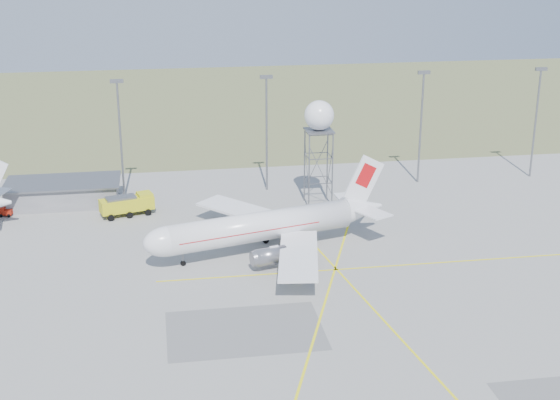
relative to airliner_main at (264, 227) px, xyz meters
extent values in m
plane|color=#A1A09B|center=(14.48, -37.83, -3.87)|extent=(400.00, 400.00, 0.00)
cube|color=#5E703E|center=(14.48, 102.17, -3.86)|extent=(400.00, 120.00, 0.03)
cube|color=gray|center=(-30.52, 26.17, -2.07)|extent=(18.00, 9.00, 3.60)
cube|color=slate|center=(-30.52, 26.17, -0.12)|extent=(19.00, 10.00, 0.30)
cylinder|color=slate|center=(-20.52, 28.17, 6.13)|extent=(0.36, 0.36, 20.00)
cube|color=slate|center=(-20.52, 28.17, 16.33)|extent=(2.20, 0.50, 0.60)
cylinder|color=slate|center=(4.48, 28.17, 6.13)|extent=(0.36, 0.36, 20.00)
cube|color=slate|center=(4.48, 28.17, 16.33)|extent=(2.20, 0.50, 0.60)
cylinder|color=slate|center=(32.48, 28.17, 6.13)|extent=(0.36, 0.36, 20.00)
cube|color=slate|center=(32.48, 28.17, 16.33)|extent=(2.20, 0.50, 0.60)
cylinder|color=slate|center=(54.48, 28.17, 6.13)|extent=(0.36, 0.36, 20.00)
cube|color=slate|center=(54.48, 28.17, 16.33)|extent=(2.20, 0.50, 0.60)
cylinder|color=white|center=(-0.62, -0.17, 0.11)|extent=(27.40, 11.10, 4.19)
ellipsoid|color=white|center=(-13.77, -3.69, 0.11)|extent=(7.56, 5.78, 4.19)
cube|color=black|center=(-14.99, -4.02, 0.74)|extent=(2.13, 2.64, 1.02)
cone|color=white|center=(15.58, 4.18, 0.42)|extent=(7.16, 5.68, 4.19)
cube|color=white|center=(15.58, 4.18, 4.82)|extent=(6.56, 2.04, 7.88)
cube|color=#BB0C10|center=(15.78, 4.23, 5.56)|extent=(3.58, 1.28, 4.04)
cube|color=white|center=(14.20, 7.28, 0.95)|extent=(4.73, 6.43, 0.19)
cube|color=white|center=(15.94, 0.80, 0.95)|extent=(4.73, 6.43, 0.19)
cube|color=white|center=(-1.54, 9.35, -0.94)|extent=(14.80, 15.95, 0.38)
cube|color=white|center=(3.34, -8.87, -0.94)|extent=(8.13, 17.41, 0.38)
cylinder|color=slate|center=(-3.20, 5.43, -1.88)|extent=(4.87, 3.47, 2.41)
cylinder|color=slate|center=(-0.05, -6.31, -1.88)|extent=(4.87, 3.47, 2.41)
cube|color=#BB0C10|center=(-2.64, -0.71, 0.21)|extent=(21.34, 9.51, 0.13)
cylinder|color=black|center=(-11.75, -3.15, -3.40)|extent=(0.90, 0.90, 0.94)
cube|color=black|center=(1.41, 0.38, -3.40)|extent=(2.64, 6.34, 0.94)
cylinder|color=slate|center=(1.41, 0.38, -2.93)|extent=(0.31, 0.31, 1.89)
cylinder|color=slate|center=(9.91, 17.26, 2.49)|extent=(0.23, 0.23, 12.73)
cylinder|color=slate|center=(13.83, 17.26, 2.49)|extent=(0.23, 0.23, 12.73)
cylinder|color=slate|center=(13.83, 21.18, 2.49)|extent=(0.23, 0.23, 12.73)
cylinder|color=slate|center=(9.91, 21.18, 2.49)|extent=(0.23, 0.23, 12.73)
cube|color=slate|center=(11.87, 19.22, 8.85)|extent=(4.52, 4.52, 0.24)
sphere|color=white|center=(11.87, 19.22, 11.40)|extent=(4.89, 4.89, 4.89)
cube|color=gold|center=(-19.80, 18.64, -1.98)|extent=(8.99, 5.07, 2.09)
cube|color=gold|center=(-16.89, 19.47, -1.12)|extent=(2.92, 3.18, 1.33)
cube|color=black|center=(-16.25, 19.65, -1.03)|extent=(0.77, 2.40, 0.95)
cube|color=slate|center=(-20.72, 18.38, -0.74)|extent=(5.18, 3.49, 0.38)
cube|color=#AA1C0C|center=(-39.18, 21.50, -3.19)|extent=(2.23, 1.66, 0.82)
cube|color=#AA1C0C|center=(-39.63, 21.59, -2.54)|extent=(1.03, 1.24, 0.46)
camera|label=1|loc=(-14.33, -102.52, 39.67)|focal=50.00mm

